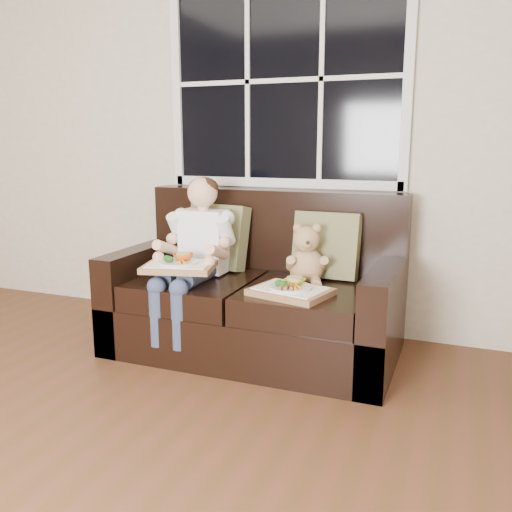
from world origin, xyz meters
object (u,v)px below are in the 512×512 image
at_px(child, 196,244).
at_px(tray_left, 179,265).
at_px(tray_right, 291,290).
at_px(loveseat, 258,299).
at_px(teddy_bear, 306,258).

height_order(child, tray_left, child).
bearing_deg(child, tray_left, -88.92).
relative_size(tray_left, tray_right, 0.97).
height_order(loveseat, tray_left, loveseat).
height_order(teddy_bear, tray_right, teddy_bear).
bearing_deg(loveseat, tray_right, -44.10).
bearing_deg(teddy_bear, tray_left, -171.12).
relative_size(child, tray_right, 1.99).
distance_m(child, teddy_bear, 0.67).
distance_m(loveseat, teddy_bear, 0.42).
height_order(loveseat, tray_right, loveseat).
xyz_separation_m(child, teddy_bear, (0.66, 0.11, -0.06)).
bearing_deg(tray_left, teddy_bear, 13.52).
relative_size(child, teddy_bear, 2.53).
xyz_separation_m(teddy_bear, tray_left, (-0.66, -0.34, -0.02)).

